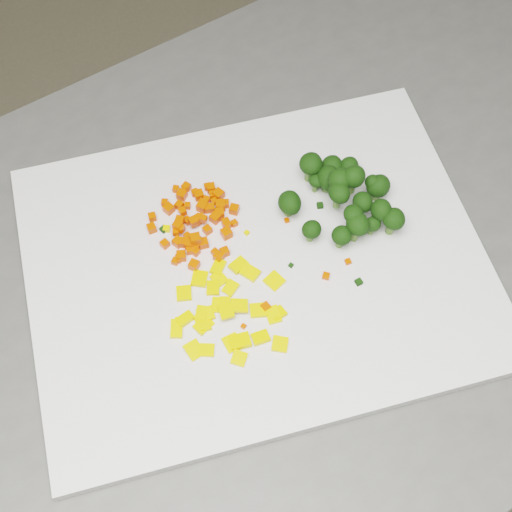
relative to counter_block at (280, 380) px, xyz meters
name	(u,v)px	position (x,y,z in m)	size (l,w,h in m)	color
ground	(452,451)	(0.36, -0.16, -0.45)	(4.00, 4.00, 0.00)	#80745A
counter_block	(280,380)	(0.00, 0.00, 0.00)	(0.98, 0.68, 0.90)	#4C4B49
cutting_board	(256,264)	(-0.05, -0.01, 0.46)	(0.48, 0.38, 0.01)	silver
carrot_pile	(194,219)	(-0.09, 0.05, 0.48)	(0.11, 0.11, 0.03)	red
pepper_pile	(234,310)	(-0.09, -0.06, 0.47)	(0.12, 0.12, 0.02)	yellow
broccoli_pile	(348,194)	(0.07, 0.01, 0.49)	(0.13, 0.13, 0.06)	black
carrot_cube_0	(219,257)	(-0.09, 0.00, 0.47)	(0.01, 0.01, 0.01)	red
carrot_cube_1	(195,247)	(-0.10, 0.03, 0.47)	(0.01, 0.01, 0.01)	red
carrot_cube_2	(152,228)	(-0.14, 0.07, 0.47)	(0.01, 0.01, 0.01)	red
carrot_cube_3	(226,233)	(-0.07, 0.03, 0.47)	(0.01, 0.01, 0.01)	red
carrot_cube_4	(199,195)	(-0.08, 0.09, 0.47)	(0.01, 0.01, 0.01)	red
carrot_cube_5	(220,213)	(-0.06, 0.06, 0.47)	(0.01, 0.01, 0.01)	red
carrot_cube_6	(182,195)	(-0.09, 0.09, 0.47)	(0.01, 0.01, 0.01)	red
carrot_cube_7	(195,193)	(-0.08, 0.09, 0.47)	(0.01, 0.01, 0.01)	red
carrot_cube_8	(193,221)	(-0.09, 0.05, 0.47)	(0.01, 0.01, 0.01)	red
carrot_cube_9	(176,232)	(-0.12, 0.05, 0.47)	(0.01, 0.01, 0.01)	red
carrot_cube_10	(234,209)	(-0.05, 0.05, 0.47)	(0.01, 0.01, 0.01)	red
carrot_cube_11	(207,187)	(-0.06, 0.09, 0.47)	(0.01, 0.01, 0.01)	red
carrot_cube_12	(206,200)	(-0.07, 0.08, 0.47)	(0.01, 0.01, 0.01)	red
carrot_cube_13	(177,242)	(-0.12, 0.04, 0.47)	(0.01, 0.01, 0.01)	red
carrot_cube_14	(225,252)	(-0.08, 0.01, 0.47)	(0.01, 0.01, 0.01)	red
carrot_cube_15	(181,256)	(-0.12, 0.02, 0.47)	(0.01, 0.01, 0.01)	red
carrot_cube_16	(165,244)	(-0.13, 0.04, 0.47)	(0.01, 0.01, 0.01)	red
carrot_cube_17	(204,243)	(-0.09, 0.03, 0.47)	(0.01, 0.01, 0.01)	red
carrot_cube_18	(203,204)	(-0.08, 0.07, 0.47)	(0.01, 0.01, 0.01)	red
carrot_cube_19	(178,259)	(-0.13, 0.02, 0.47)	(0.01, 0.01, 0.01)	red
carrot_cube_20	(180,221)	(-0.11, 0.06, 0.47)	(0.01, 0.01, 0.01)	red
carrot_cube_21	(176,189)	(-0.10, 0.11, 0.47)	(0.01, 0.01, 0.01)	red
carrot_cube_22	(211,188)	(-0.06, 0.09, 0.47)	(0.01, 0.01, 0.01)	red
carrot_cube_23	(218,195)	(-0.06, 0.08, 0.47)	(0.01, 0.01, 0.01)	red
carrot_cube_24	(195,239)	(-0.10, 0.03, 0.48)	(0.01, 0.01, 0.01)	red
carrot_cube_25	(185,189)	(-0.09, 0.10, 0.47)	(0.01, 0.01, 0.01)	red
carrot_cube_26	(165,203)	(-0.11, 0.09, 0.47)	(0.01, 0.01, 0.01)	red
carrot_cube_27	(226,222)	(-0.06, 0.04, 0.47)	(0.01, 0.01, 0.01)	red
carrot_cube_28	(202,207)	(-0.08, 0.07, 0.47)	(0.01, 0.01, 0.01)	red
carrot_cube_29	(213,195)	(-0.06, 0.08, 0.47)	(0.01, 0.01, 0.01)	red
carrot_cube_30	(152,217)	(-0.13, 0.08, 0.47)	(0.01, 0.01, 0.01)	red
carrot_cube_31	(178,226)	(-0.11, 0.05, 0.48)	(0.01, 0.01, 0.01)	red
carrot_cube_32	(204,205)	(-0.08, 0.07, 0.47)	(0.01, 0.01, 0.01)	red
carrot_cube_33	(169,209)	(-0.11, 0.08, 0.47)	(0.01, 0.01, 0.01)	red
carrot_cube_34	(186,187)	(-0.08, 0.10, 0.47)	(0.01, 0.01, 0.01)	red
carrot_cube_35	(182,242)	(-0.11, 0.04, 0.47)	(0.01, 0.01, 0.01)	red
carrot_cube_36	(220,205)	(-0.06, 0.06, 0.47)	(0.01, 0.01, 0.01)	red
carrot_cube_37	(175,261)	(-0.13, 0.02, 0.47)	(0.01, 0.01, 0.01)	red
carrot_cube_38	(215,218)	(-0.07, 0.05, 0.47)	(0.01, 0.01, 0.01)	red
carrot_cube_39	(198,219)	(-0.09, 0.06, 0.47)	(0.01, 0.01, 0.01)	red
carrot_cube_40	(200,218)	(-0.09, 0.05, 0.47)	(0.01, 0.01, 0.01)	red
carrot_cube_41	(225,204)	(-0.05, 0.06, 0.47)	(0.01, 0.01, 0.01)	red
carrot_cube_42	(187,206)	(-0.09, 0.08, 0.47)	(0.01, 0.01, 0.01)	red
carrot_cube_43	(188,236)	(-0.11, 0.04, 0.47)	(0.01, 0.01, 0.01)	red
carrot_cube_44	(234,223)	(-0.05, 0.04, 0.47)	(0.01, 0.01, 0.01)	red
carrot_cube_45	(197,241)	(-0.10, 0.03, 0.47)	(0.01, 0.01, 0.01)	red
carrot_cube_46	(207,230)	(-0.08, 0.04, 0.47)	(0.01, 0.01, 0.01)	red
carrot_cube_47	(178,242)	(-0.12, 0.04, 0.47)	(0.01, 0.01, 0.01)	red
carrot_cube_48	(194,265)	(-0.11, 0.01, 0.47)	(0.01, 0.01, 0.01)	red
carrot_cube_49	(215,252)	(-0.09, 0.01, 0.47)	(0.01, 0.01, 0.01)	red
carrot_cube_50	(196,252)	(-0.11, 0.02, 0.47)	(0.01, 0.01, 0.01)	red
carrot_cube_51	(203,219)	(-0.08, 0.05, 0.48)	(0.01, 0.01, 0.01)	red
carrot_cube_52	(187,221)	(-0.10, 0.06, 0.47)	(0.01, 0.01, 0.01)	red
carrot_cube_53	(214,202)	(-0.06, 0.07, 0.47)	(0.01, 0.01, 0.01)	red
carrot_cube_54	(190,244)	(-0.11, 0.03, 0.47)	(0.01, 0.01, 0.01)	red
carrot_cube_55	(182,212)	(-0.10, 0.07, 0.47)	(0.01, 0.01, 0.01)	red
carrot_cube_56	(227,225)	(-0.06, 0.04, 0.47)	(0.01, 0.01, 0.01)	red
carrot_cube_57	(211,208)	(-0.07, 0.07, 0.47)	(0.01, 0.01, 0.01)	red
carrot_cube_58	(180,226)	(-0.11, 0.06, 0.47)	(0.01, 0.01, 0.01)	red
carrot_cube_59	(179,205)	(-0.10, 0.08, 0.47)	(0.01, 0.01, 0.01)	red
carrot_cube_60	(209,208)	(-0.07, 0.07, 0.47)	(0.01, 0.01, 0.01)	red
carrot_cube_61	(190,250)	(-0.11, 0.02, 0.47)	(0.01, 0.01, 0.01)	red
carrot_cube_62	(181,228)	(-0.11, 0.05, 0.48)	(0.01, 0.01, 0.01)	red
pepper_chunk_0	(239,306)	(-0.09, -0.06, 0.47)	(0.02, 0.02, 0.00)	yellow
pepper_chunk_1	(219,279)	(-0.09, -0.02, 0.46)	(0.02, 0.01, 0.00)	yellow
pepper_chunk_2	(202,313)	(-0.13, -0.05, 0.47)	(0.02, 0.01, 0.00)	yellow
pepper_chunk_3	(280,344)	(-0.07, -0.11, 0.47)	(0.02, 0.02, 0.00)	yellow
pepper_chunk_4	(225,304)	(-0.10, -0.05, 0.46)	(0.02, 0.01, 0.00)	yellow
pepper_chunk_5	(213,288)	(-0.10, -0.03, 0.46)	(0.01, 0.02, 0.00)	yellow
pepper_chunk_6	(278,313)	(-0.05, -0.08, 0.46)	(0.01, 0.02, 0.00)	yellow
pepper_chunk_7	(199,279)	(-0.11, -0.01, 0.46)	(0.02, 0.02, 0.00)	yellow
pepper_chunk_8	(194,350)	(-0.15, -0.08, 0.46)	(0.02, 0.02, 0.00)	yellow
pepper_chunk_9	(250,273)	(-0.06, -0.03, 0.47)	(0.01, 0.02, 0.01)	yellow
pepper_chunk_10	(259,310)	(-0.07, -0.07, 0.47)	(0.02, 0.02, 0.00)	yellow
pepper_chunk_11	(218,305)	(-0.11, -0.05, 0.46)	(0.02, 0.01, 0.00)	yellow
pepper_chunk_12	(240,341)	(-0.10, -0.09, 0.47)	(0.02, 0.02, 0.01)	yellow
pepper_chunk_13	(176,329)	(-0.15, -0.05, 0.47)	(0.02, 0.01, 0.00)	yellow
pepper_chunk_14	(273,315)	(-0.06, -0.08, 0.46)	(0.02, 0.01, 0.00)	yellow
pepper_chunk_15	(231,288)	(-0.09, -0.03, 0.47)	(0.02, 0.01, 0.00)	yellow
pepper_chunk_16	(226,311)	(-0.10, -0.06, 0.47)	(0.02, 0.01, 0.00)	yellow
pepper_chunk_17	(261,337)	(-0.08, -0.10, 0.47)	(0.01, 0.02, 0.00)	yellow
pepper_chunk_18	(185,319)	(-0.14, -0.05, 0.47)	(0.02, 0.01, 0.01)	yellow
pepper_chunk_19	(206,314)	(-0.12, -0.05, 0.47)	(0.01, 0.02, 0.00)	yellow
pepper_chunk_20	(239,358)	(-0.11, -0.11, 0.46)	(0.01, 0.01, 0.00)	yellow
pepper_chunk_21	(203,323)	(-0.13, -0.06, 0.47)	(0.01, 0.02, 0.00)	yellow
pepper_chunk_22	(204,350)	(-0.14, -0.09, 0.46)	(0.02, 0.01, 0.00)	yellow
pepper_chunk_23	(184,293)	(-0.13, -0.02, 0.46)	(0.02, 0.02, 0.00)	yellow
pepper_chunk_24	(204,325)	(-0.13, -0.06, 0.46)	(0.01, 0.02, 0.00)	yellow
pepper_chunk_25	(232,343)	(-0.11, -0.09, 0.46)	(0.02, 0.02, 0.00)	yellow
pepper_chunk_26	(274,281)	(-0.04, -0.04, 0.46)	(0.02, 0.02, 0.00)	yellow
pepper_chunk_27	(238,265)	(-0.07, -0.01, 0.47)	(0.02, 0.01, 0.01)	yellow
pepper_chunk_28	(218,267)	(-0.09, -0.01, 0.47)	(0.02, 0.01, 0.00)	yellow
broccoli_floret_0	(335,187)	(0.06, 0.03, 0.48)	(0.03, 0.03, 0.03)	black
broccoli_floret_1	(327,181)	(0.06, 0.04, 0.48)	(0.04, 0.04, 0.03)	black
broccoli_floret_2	(310,169)	(0.05, 0.06, 0.48)	(0.04, 0.04, 0.04)	black
broccoli_floret_3	(352,181)	(0.08, 0.02, 0.50)	(0.04, 0.04, 0.04)	black
broccoli_floret_4	(348,169)	(0.09, 0.05, 0.48)	(0.03, 0.03, 0.03)	black
broccoli_floret_5	(377,189)	(0.11, 0.01, 0.48)	(0.04, 0.04, 0.03)	black
broccoli_floret_6	(289,206)	(0.01, 0.03, 0.48)	(0.03, 0.03, 0.03)	black
broccoli_floret_7	(315,184)	(0.05, 0.04, 0.48)	(0.02, 0.02, 0.03)	black
broccoli_floret_8	(392,223)	(0.10, -0.04, 0.48)	(0.03, 0.03, 0.04)	black
broccoli_floret_9	(356,229)	(0.06, -0.03, 0.48)	(0.03, 0.03, 0.04)	black
broccoli_floret_10	(379,215)	(0.09, -0.02, 0.48)	(0.03, 0.03, 0.04)	black
broccoli_floret_11	(371,187)	(0.10, 0.01, 0.48)	(0.02, 0.02, 0.03)	black
broccoli_floret_12	(331,169)	(0.07, 0.05, 0.48)	(0.03, 0.03, 0.03)	black
broccoli_floret_13	(338,184)	(0.06, 0.02, 0.50)	(0.03, 0.03, 0.04)	black
broccoli_floret_14	(338,197)	(0.06, 0.01, 0.49)	(0.03, 0.03, 0.03)	black
broccoli_floret_15	(361,206)	(0.08, 0.00, 0.48)	(0.03, 0.03, 0.03)	black
broccoli_floret_16	(340,238)	(0.04, -0.03, 0.48)	(0.03, 0.03, 0.03)	black
broccoli_floret_17	(372,227)	(0.08, -0.03, 0.47)	(0.02, 0.02, 0.02)	black
broccoli_floret_18	(311,232)	(0.01, -0.01, 0.48)	(0.03, 0.03, 0.03)	black
broccoli_floret_19	(352,218)	(0.06, -0.02, 0.49)	(0.03, 0.03, 0.03)	black
stray_bit_0	(320,205)	(0.04, 0.02, 0.47)	(0.01, 0.01, 0.00)	black
stray_bit_1	(177,321)	(-0.15, -0.05, 0.46)	(0.01, 0.01, 0.00)	yellow
stray_bit_2	(326,276)	(0.01, -0.06, 0.47)	(0.01, 0.01, 0.01)	red
stray_bit_3	(359,282)	(0.04, -0.08, 0.47)	(0.01, 0.01, 0.00)	black
stray_bit_4	(348,262)	(0.04, -0.05, 0.46)	(0.01, 0.01, 0.00)	red
stray_bit_5	(244,326)	(-0.09, -0.08, 0.46)	(0.00, 0.00, 0.00)	red
stray_bit_6	(266,307)	(-0.06, -0.07, 0.47)	(0.01, 0.01, 0.01)	red
stray_bit_7	(291,265)	(-0.02, -0.03, 0.46)	(0.00, 0.00, 0.00)	black
stray_bit_8	(167,229)	(-0.12, 0.06, 0.47)	(0.01, 0.01, 0.01)	yellow
stray_bit_9	(247,233)	(-0.05, 0.02, 0.46)	(0.01, 0.01, 0.00)	yellow
stray_bit_10	(287,220)	(0.00, 0.02, 0.46)	(0.01, 0.01, 0.00)	red
stray_bit_11	(164,229)	(-0.13, 0.06, 0.47)	(0.01, 0.01, 0.00)	black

